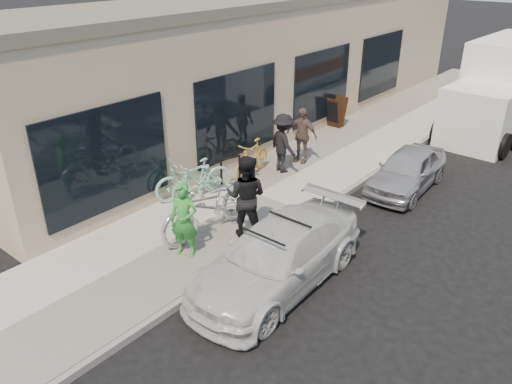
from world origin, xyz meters
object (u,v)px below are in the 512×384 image
Objects in this scene: tandem_bike at (209,206)px; cruiser_bike_b at (194,177)px; sedan_white at (278,256)px; bystander_a at (283,143)px; moving_truck at (507,91)px; bystander_b at (302,135)px; sandwich_board at (335,112)px; sedan_silver at (407,170)px; woman_rider at (184,220)px; cruiser_bike_a at (197,180)px; cruiser_bike_c at (252,158)px; bike_rack at (231,169)px; man_standing at (246,196)px.

cruiser_bike_b is (-1.44, 0.96, -0.12)m from tandem_bike.
sedan_white is 2.54× the size of bystander_a.
bystander_b is (-3.27, -6.98, -0.36)m from moving_truck.
bystander_a reaches higher than tandem_bike.
tandem_bike reaches higher than sedan_white.
bystander_b is (0.90, -3.20, 0.27)m from sandwich_board.
woman_rider reaches higher than sedan_silver.
sedan_silver is (0.08, 5.17, -0.06)m from sedan_white.
cruiser_bike_a is at bearing -135.06° from sedan_silver.
cruiser_bike_b reaches higher than cruiser_bike_c.
bike_rack is 10.14m from moving_truck.
sandwich_board is 4.67m from sedan_silver.
moving_truck is at bearing 55.49° from woman_rider.
bystander_a reaches higher than woman_rider.
moving_truck is at bearing -123.64° from man_standing.
cruiser_bike_b reaches higher than bike_rack.
bystander_b reaches higher than sedan_silver.
sedan_white is at bearing 127.38° from man_standing.
sedan_white is at bearing -67.68° from bystander_b.
bike_rack is 0.52× the size of bystander_b.
bystander_a is at bearing -96.67° from bystander_b.
sedan_silver is at bearing -33.28° from sandwich_board.
bike_rack is 0.26× the size of sedan_silver.
cruiser_bike_b is at bearing -109.28° from bystander_b.
bystander_b reaches higher than sedan_white.
cruiser_bike_c is (0.15, 1.83, 0.00)m from cruiser_bike_a.
bystander_b reaches higher than tandem_bike.
sandwich_board is at bearing -57.22° from bystander_a.
woman_rider reaches higher than tandem_bike.
bystander_a is at bearing -158.11° from sedan_silver.
man_standing is 1.13× the size of cruiser_bike_c.
bystander_b is (-0.79, 4.38, 0.14)m from tandem_bike.
sedan_silver is 6.03m from woman_rider.
woman_rider is 2.47m from cruiser_bike_a.
cruiser_bike_c is at bearing -81.81° from sandwich_board.
moving_truck is 3.87× the size of bystander_b.
sedan_white is at bearing -94.06° from sedan_silver.
cruiser_bike_a is (-3.46, -3.86, 0.09)m from sedan_silver.
tandem_bike is 1.56× the size of bystander_b.
woman_rider is at bearing -46.79° from cruiser_bike_a.
bike_rack is at bearing -107.06° from bystander_b.
woman_rider is at bearing -74.69° from sandwich_board.
bystander_a is (-0.76, 3.51, 0.15)m from tandem_bike.
bike_rack is 0.96m from cruiser_bike_a.
sandwich_board is 6.60m from cruiser_bike_a.
bike_rack is 2.36m from man_standing.
sedan_silver is (3.78, -2.74, -0.13)m from sandwich_board.
tandem_bike is at bearing -116.48° from sedan_silver.
cruiser_bike_b reaches higher than sandwich_board.
man_standing reaches higher than cruiser_bike_c.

